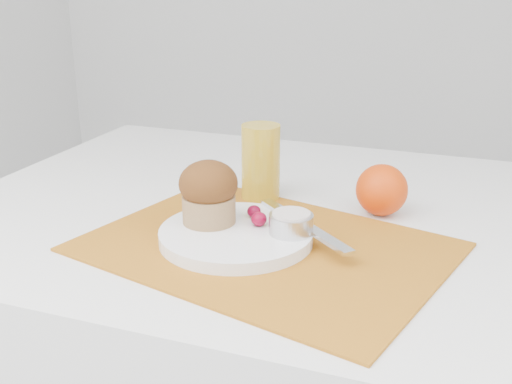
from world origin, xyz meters
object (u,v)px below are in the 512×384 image
(juice_glass, at_px, (261,163))
(muffin, at_px, (209,192))
(orange, at_px, (382,190))
(plate, at_px, (236,235))

(juice_glass, distance_m, muffin, 0.17)
(juice_glass, bearing_deg, orange, 0.47)
(plate, bearing_deg, muffin, 164.18)
(plate, height_order, orange, orange)
(plate, distance_m, muffin, 0.07)
(plate, xyz_separation_m, muffin, (-0.05, 0.01, 0.05))
(plate, height_order, muffin, muffin)
(muffin, bearing_deg, orange, 38.09)
(orange, distance_m, juice_glass, 0.20)
(orange, bearing_deg, plate, -132.87)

